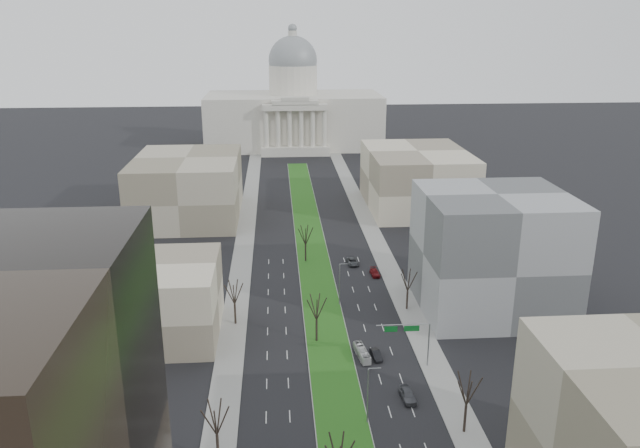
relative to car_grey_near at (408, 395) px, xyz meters
name	(u,v)px	position (x,y,z in m)	size (l,w,h in m)	color
ground	(314,261)	(-10.83, 59.42, -0.84)	(600.00, 600.00, 0.00)	black
median	(314,262)	(-10.83, 58.41, -0.74)	(8.00, 222.03, 0.20)	#999993
sidewalk_left	(236,308)	(-28.33, 34.42, -0.77)	(5.00, 330.00, 0.15)	gray
sidewalk_right	(405,303)	(6.67, 34.42, -0.77)	(5.00, 330.00, 0.15)	gray
capitol	(294,111)	(-10.83, 209.00, 15.46)	(80.00, 46.00, 55.00)	beige
building_beige_left	(147,300)	(-43.83, 24.42, 6.16)	(26.00, 22.00, 14.00)	gray
building_grey_right	(492,252)	(23.17, 31.42, 11.16)	(28.00, 26.00, 24.00)	#5D5F62
building_far_left	(188,187)	(-45.83, 99.42, 8.16)	(30.00, 40.00, 18.00)	gray
building_far_right	(416,179)	(24.17, 104.42, 8.16)	(30.00, 40.00, 18.00)	gray
tree_left_mid	(216,417)	(-28.03, -12.58, 6.16)	(5.40, 5.40, 9.72)	black
tree_left_far	(234,292)	(-28.03, 27.42, 6.00)	(5.28, 5.28, 9.50)	black
tree_right_mid	(468,388)	(6.37, -8.58, 6.31)	(5.52, 5.52, 9.94)	black
tree_right_far	(408,280)	(6.37, 31.42, 5.69)	(5.04, 5.04, 9.07)	black
tree_median_b	(317,307)	(-12.83, 19.42, 6.16)	(5.40, 5.40, 9.72)	black
tree_median_c	(305,234)	(-12.83, 59.42, 6.16)	(5.40, 5.40, 9.72)	black
streetlamp_median_b	(368,395)	(-7.07, -5.58, 3.97)	(1.90, 0.20, 9.16)	gray
streetlamp_median_c	(340,284)	(-7.07, 34.42, 3.97)	(1.90, 0.20, 9.16)	gray
mast_arm_signs	(413,334)	(2.66, 9.45, 5.27)	(9.12, 0.24, 8.09)	gray
car_grey_near	(408,395)	(0.00, 0.00, 0.00)	(1.98, 4.93, 1.68)	#47484E
car_black	(376,355)	(-2.91, 12.69, -0.17)	(1.42, 4.06, 1.34)	black
car_red	(375,273)	(2.67, 49.63, -0.17)	(1.88, 4.62, 1.34)	#640D11
car_grey_far	(353,262)	(-1.64, 56.78, -0.13)	(2.35, 5.10, 1.42)	#414347
box_van	(362,353)	(-5.33, 13.11, 0.06)	(1.51, 6.45, 1.80)	silver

